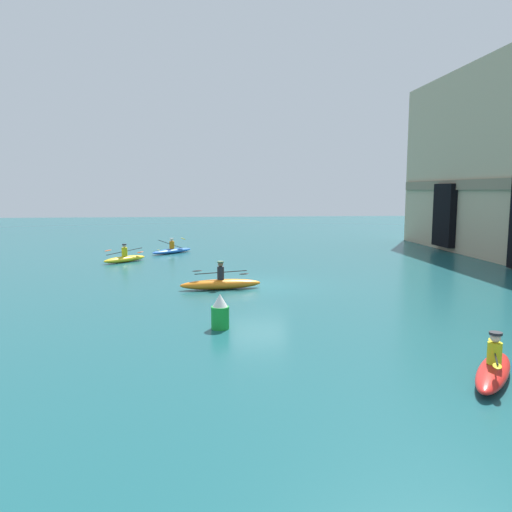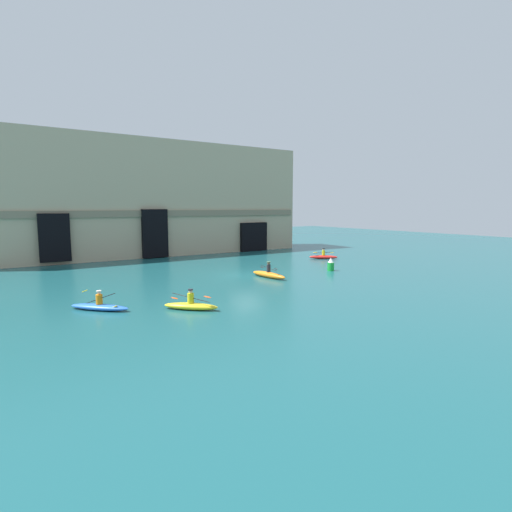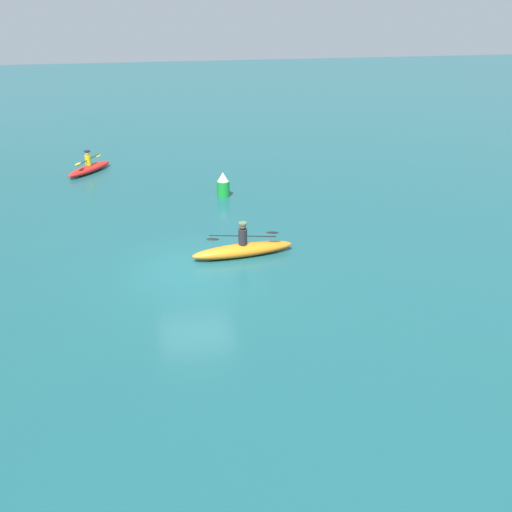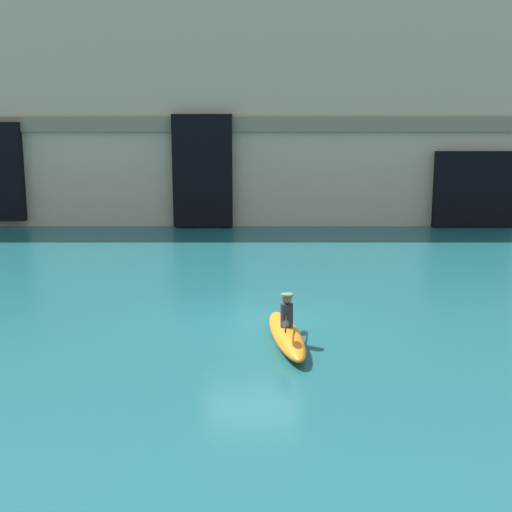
# 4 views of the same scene
# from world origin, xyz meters

# --- Properties ---
(ground_plane) EXTENTS (120.00, 120.00, 0.00)m
(ground_plane) POSITION_xyz_m (0.00, 0.00, 0.00)
(ground_plane) COLOR #195156
(kayak_orange) EXTENTS (1.08, 3.60, 1.23)m
(kayak_orange) POSITION_xyz_m (0.83, -1.77, 0.26)
(kayak_orange) COLOR orange
(kayak_orange) RESTS_ON ground
(kayak_red) EXTENTS (2.71, 2.28, 1.12)m
(kayak_red) POSITION_xyz_m (11.95, 4.15, 0.24)
(kayak_red) COLOR red
(kayak_red) RESTS_ON ground
(marker_buoy) EXTENTS (0.56, 0.56, 1.10)m
(marker_buoy) POSITION_xyz_m (7.11, -1.94, 0.51)
(marker_buoy) COLOR green
(marker_buoy) RESTS_ON ground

